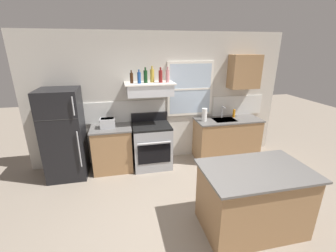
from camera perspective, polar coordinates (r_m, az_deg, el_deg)
name	(u,v)px	position (r m, az deg, el deg)	size (l,w,h in m)	color
ground_plane	(190,227)	(3.50, 5.48, -23.99)	(16.00, 16.00, 0.00)	gray
back_wall	(161,99)	(4.83, -1.67, 6.84)	(5.40, 0.11, 2.70)	beige
refrigerator	(64,134)	(4.64, -24.77, -1.96)	(0.70, 0.72, 1.70)	black
counter_left_of_stove	(112,148)	(4.73, -13.85, -5.49)	(0.79, 0.63, 0.91)	#9E754C
toaster	(108,123)	(4.52, -15.00, 0.77)	(0.30, 0.20, 0.19)	silver
stove_range	(152,145)	(4.72, -4.11, -4.86)	(0.76, 0.69, 1.09)	#9EA0A5
range_hood_shelf	(150,89)	(4.47, -4.64, 9.33)	(0.96, 0.52, 0.24)	silver
bottle_brown_stout	(132,78)	(4.41, -9.19, 11.93)	(0.06, 0.06, 0.24)	#381E0F
bottle_blue_liqueur	(139,78)	(4.37, -7.31, 12.03)	(0.07, 0.07, 0.26)	#1E478C
bottle_dark_green_wine	(146,76)	(4.42, -5.70, 12.37)	(0.07, 0.07, 0.29)	#143819
bottle_champagne_gold_foil	(152,75)	(4.49, -4.02, 12.63)	(0.08, 0.08, 0.31)	#B29333
bottle_red_label_wine	(161,76)	(4.45, -1.90, 12.47)	(0.07, 0.07, 0.29)	maroon
bottle_rose_pink	(168,76)	(4.45, -0.10, 12.53)	(0.07, 0.07, 0.29)	#C67F84
counter_right_with_sink	(226,138)	(5.25, 14.54, -3.00)	(1.43, 0.63, 0.91)	#9E754C
sink_faucet	(223,110)	(5.09, 13.64, 3.85)	(0.03, 0.17, 0.28)	silver
paper_towel_roll	(204,115)	(4.83, 9.17, 2.85)	(0.11, 0.11, 0.27)	white
dish_soap_bottle	(234,113)	(5.24, 16.32, 3.09)	(0.06, 0.06, 0.18)	orange
kitchen_island	(253,199)	(3.40, 20.59, -16.83)	(1.40, 0.90, 0.91)	#9E754C
upper_cabinet_right	(244,72)	(5.20, 18.74, 12.86)	(0.64, 0.32, 0.70)	#9E754C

